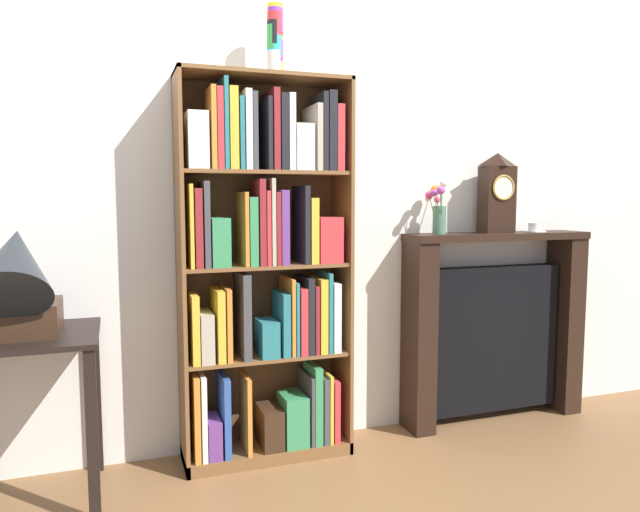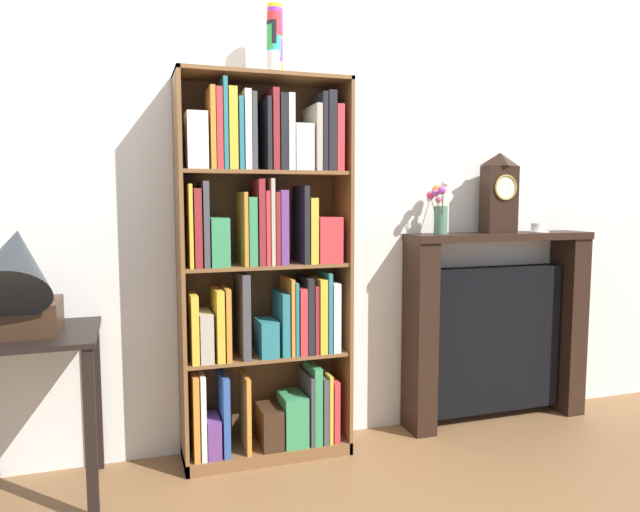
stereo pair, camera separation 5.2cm
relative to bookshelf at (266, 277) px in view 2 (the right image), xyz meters
The scene contains 10 objects.
ground_plane 0.92m from the bookshelf, 91.96° to the right, with size 8.03×6.40×0.02m, color brown.
wall_back 0.49m from the bookshelf, 52.26° to the left, with size 5.03×0.08×2.66m, color silver.
bookshelf is the anchor object (origin of this frame).
cup_stack 1.12m from the bookshelf, 21.99° to the right, with size 0.08×0.08×0.32m.
side_table_left 1.12m from the bookshelf, behind, with size 0.59×0.54×0.73m.
gramophone 1.08m from the bookshelf, 169.07° to the right, with size 0.30×0.49×0.53m.
fireplace_mantel 1.41m from the bookshelf, ahead, with size 1.11×0.23×1.09m.
mantel_clock 1.40m from the bookshelf, ahead, with size 0.18×0.12×0.45m.
flower_vase 1.02m from the bookshelf, ahead, with size 0.15×0.17×0.30m.
teacup_with_saucer 1.62m from the bookshelf, ahead, with size 0.13×0.13×0.05m.
Camera 2 is at (-0.63, -2.60, 1.29)m, focal length 32.77 mm.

